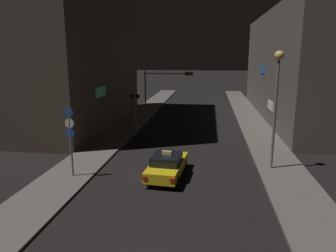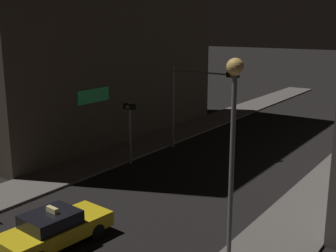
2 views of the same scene
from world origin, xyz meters
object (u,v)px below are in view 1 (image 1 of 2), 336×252
Objects in this scene: traffic_light_left_kerb at (135,106)px; street_lamp_near_block at (277,86)px; taxi at (167,165)px; sign_pole_left at (70,136)px; traffic_light_overhead at (163,86)px.

traffic_light_left_kerb is 0.53× the size of street_lamp_near_block.
traffic_light_left_kerb reaches higher than taxi.
sign_pole_left is (-5.51, -0.89, 1.84)m from taxi.
sign_pole_left is at bearing -166.10° from street_lamp_near_block.
sign_pole_left is (-3.24, -15.05, -1.47)m from traffic_light_overhead.
traffic_light_overhead is at bearing 68.19° from traffic_light_left_kerb.
traffic_light_left_kerb is at bearing 113.44° from taxi.
traffic_light_overhead is 0.77× the size of street_lamp_near_block.
street_lamp_near_block is (11.90, 2.95, 2.72)m from sign_pole_left.
taxi is 1.13× the size of sign_pole_left.
street_lamp_near_block is (10.52, -7.46, 2.56)m from traffic_light_left_kerb.
traffic_light_overhead is 5.16m from traffic_light_left_kerb.
traffic_light_left_kerb is 0.94× the size of sign_pole_left.
taxi is 5.88m from sign_pole_left.
traffic_light_left_kerb is 10.50m from sign_pole_left.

